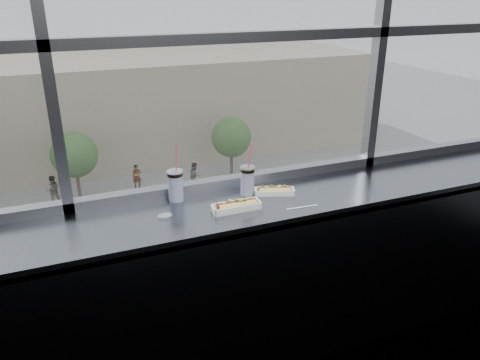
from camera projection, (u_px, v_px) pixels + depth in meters
name	position (u px, v px, depth m)	size (l,w,h in m)	color
wall_back_lower	(235.00, 259.00, 3.18)	(6.00, 6.00, 0.00)	black
counter	(252.00, 206.00, 2.74)	(6.00, 0.55, 0.06)	slate
counter_fascia	(269.00, 304.00, 2.72)	(6.00, 0.04, 1.04)	slate
hotdog_tray_left	(236.00, 206.00, 2.62)	(0.28, 0.09, 0.07)	white
hotdog_tray_right	(274.00, 191.00, 2.82)	(0.25, 0.16, 0.06)	white
soda_cup_left	(175.00, 184.00, 2.72)	(0.10, 0.10, 0.35)	white
soda_cup_right	(247.00, 179.00, 2.80)	(0.09, 0.09, 0.33)	white
loose_straw	(302.00, 207.00, 2.66)	(0.01, 0.01, 0.19)	white
wrapper	(165.00, 215.00, 2.55)	(0.09, 0.06, 0.02)	silver
plaza_ground	(70.00, 136.00, 44.86)	(120.00, 120.00, 0.00)	gray
street_asphalt	(98.00, 257.00, 24.71)	(80.00, 10.00, 0.06)	black
far_sidewalk	(84.00, 199.00, 31.57)	(80.00, 6.00, 0.04)	gray
far_building	(67.00, 108.00, 38.62)	(50.00, 14.00, 8.00)	tan
car_far_b	(122.00, 202.00, 28.41)	(6.48, 2.70, 2.16)	#5D1508
car_near_d	(280.00, 245.00, 23.92)	(5.91, 2.46, 1.97)	silver
car_near_c	(104.00, 282.00, 20.87)	(5.95, 2.48, 1.98)	#910A00
car_near_e	(384.00, 221.00, 26.12)	(6.59, 2.75, 2.20)	#2F418D
car_far_c	(254.00, 183.00, 31.50)	(5.81, 2.42, 1.94)	white
pedestrian_d	(195.00, 173.00, 32.97)	(0.98, 0.74, 2.21)	#66605B
pedestrian_b	(52.00, 187.00, 30.47)	(1.03, 0.77, 2.31)	#66605B
pedestrian_c	(137.00, 174.00, 32.90)	(0.92, 0.69, 2.06)	#66605B
tree_center	(74.00, 155.00, 30.28)	(3.01, 3.01, 4.70)	#47382B
tree_right	(231.00, 137.00, 34.09)	(2.93, 2.93, 4.58)	#47382B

